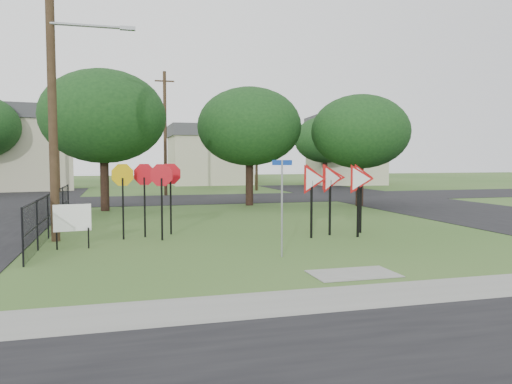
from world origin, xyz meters
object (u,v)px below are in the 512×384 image
stop_sign_cluster (150,183)px  info_board (72,219)px  street_name_sign (282,201)px  yield_sign_cluster (334,182)px

stop_sign_cluster → info_board: stop_sign_cluster is taller
info_board → street_name_sign: bearing=-26.2°
yield_sign_cluster → info_board: 8.81m
stop_sign_cluster → yield_sign_cluster: yield_sign_cluster is taller
street_name_sign → stop_sign_cluster: 5.47m
street_name_sign → stop_sign_cluster: street_name_sign is taller
street_name_sign → info_board: bearing=153.8°
stop_sign_cluster → yield_sign_cluster: bearing=-8.6°
stop_sign_cluster → info_board: size_ratio=1.90×
street_name_sign → info_board: 6.35m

